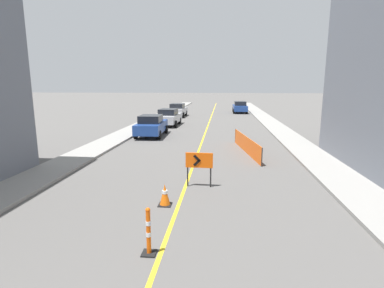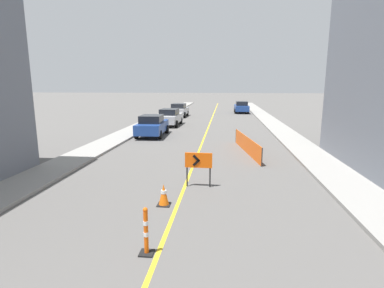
{
  "view_description": "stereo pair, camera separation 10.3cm",
  "coord_description": "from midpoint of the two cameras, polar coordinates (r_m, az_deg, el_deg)",
  "views": [
    {
      "loc": [
        1.35,
        4.51,
        3.8
      ],
      "look_at": [
        -0.08,
        18.56,
        1.0
      ],
      "focal_mm": 28.0,
      "sensor_mm": 36.0,
      "label": 1
    },
    {
      "loc": [
        1.45,
        4.52,
        3.8
      ],
      "look_at": [
        -0.08,
        18.56,
        1.0
      ],
      "focal_mm": 28.0,
      "sensor_mm": 36.0,
      "label": 2
    }
  ],
  "objects": [
    {
      "name": "sidewalk_right",
      "position": [
        30.4,
        14.81,
        3.78
      ],
      "size": [
        1.96,
        68.62,
        0.13
      ],
      "color": "gray",
      "rests_on": "ground_plane"
    },
    {
      "name": "safety_mesh_fence",
      "position": [
        17.28,
        10.14,
        -0.12
      ],
      "size": [
        1.05,
        6.01,
        0.91
      ],
      "rotation": [
        0.0,
        0.0,
        1.74
      ],
      "color": "#EF560C",
      "rests_on": "ground_plane"
    },
    {
      "name": "delineator_post_rear",
      "position": [
        7.12,
        -8.7,
        -16.67
      ],
      "size": [
        0.33,
        0.33,
        1.13
      ],
      "color": "black",
      "rests_on": "ground_plane"
    },
    {
      "name": "lane_stripe",
      "position": [
        30.07,
        3.11,
        3.94
      ],
      "size": [
        0.12,
        68.62,
        0.01
      ],
      "color": "gold",
      "rests_on": "ground_plane"
    },
    {
      "name": "parked_car_opposite_side",
      "position": [
        41.97,
        9.05,
        6.97
      ],
      "size": [
        1.94,
        4.34,
        1.59
      ],
      "rotation": [
        0.0,
        0.0,
        0.02
      ],
      "color": "navy",
      "rests_on": "ground_plane"
    },
    {
      "name": "parked_car_curb_far",
      "position": [
        36.58,
        -2.84,
        6.49
      ],
      "size": [
        1.95,
        4.36,
        1.59
      ],
      "rotation": [
        0.0,
        0.0,
        -0.03
      ],
      "color": "#B7B7BC",
      "rests_on": "ground_plane"
    },
    {
      "name": "sidewalk_left",
      "position": [
        30.96,
        -8.38,
        4.16
      ],
      "size": [
        1.96,
        68.62,
        0.13
      ],
      "color": "gray",
      "rests_on": "ground_plane"
    },
    {
      "name": "arrow_barricade_primary",
      "position": [
        11.21,
        1.1,
        -3.49
      ],
      "size": [
        1.02,
        0.1,
        1.31
      ],
      "rotation": [
        0.0,
        0.0,
        -0.02
      ],
      "color": "#EF560C",
      "rests_on": "ground_plane"
    },
    {
      "name": "parked_car_curb_near",
      "position": [
        22.7,
        -7.88,
        3.51
      ],
      "size": [
        1.95,
        4.35,
        1.59
      ],
      "rotation": [
        0.0,
        0.0,
        0.03
      ],
      "color": "navy",
      "rests_on": "ground_plane"
    },
    {
      "name": "parked_car_curb_mid",
      "position": [
        28.49,
        -4.59,
        5.13
      ],
      "size": [
        1.99,
        4.38,
        1.59
      ],
      "rotation": [
        0.0,
        0.0,
        -0.04
      ],
      "color": "#B7B7BC",
      "rests_on": "ground_plane"
    },
    {
      "name": "traffic_cone_third",
      "position": [
        9.73,
        -5.5,
        -9.62
      ],
      "size": [
        0.42,
        0.42,
        0.7
      ],
      "color": "black",
      "rests_on": "ground_plane"
    }
  ]
}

